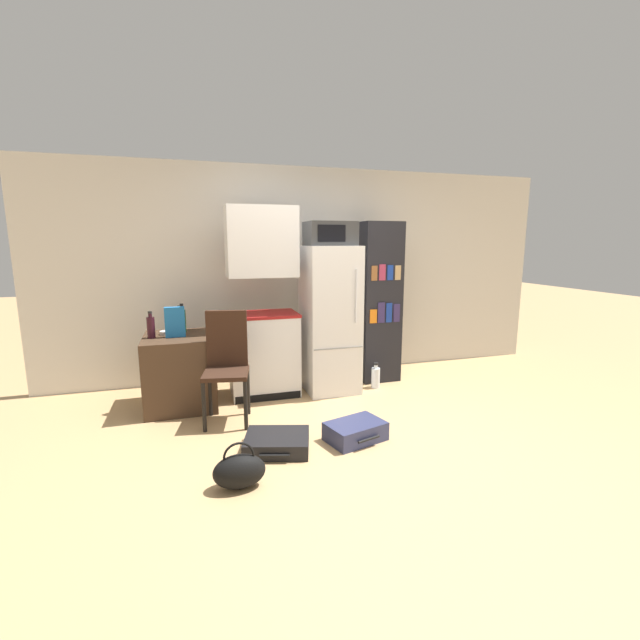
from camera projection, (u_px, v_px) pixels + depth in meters
The scene contains 17 objects.
ground_plane at pixel (350, 440), 3.66m from camera, with size 24.00×24.00×0.00m, color tan.
wall_back at pixel (310, 273), 5.37m from camera, with size 6.40×0.10×2.55m.
side_table at pixel (181, 371), 4.37m from camera, with size 0.69×0.73×0.74m.
kitchen_hutch at pixel (263, 310), 4.61m from camera, with size 0.74×0.52×2.03m.
refrigerator at pixel (330, 319), 4.79m from camera, with size 0.57×0.65×1.63m.
microwave at pixel (330, 234), 4.62m from camera, with size 0.52×0.41×0.26m.
bookshelf at pixel (380, 303), 5.10m from camera, with size 0.47×0.32×1.90m.
bottle_blue_soda at pixel (180, 320), 4.53m from camera, with size 0.08×0.08×0.27m.
bottle_green_tall at pixel (182, 320), 4.44m from camera, with size 0.07×0.07×0.30m.
bottle_wine_dark at pixel (151, 327), 4.17m from camera, with size 0.08×0.08×0.27m.
bowl at pixel (166, 333), 4.36m from camera, with size 0.13×0.13×0.03m.
cereal_box at pixel (175, 322), 4.22m from camera, with size 0.19×0.07×0.30m.
chair at pixel (227, 357), 4.00m from camera, with size 0.47×0.47×1.04m.
suitcase_large_flat at pixel (355, 431), 3.64m from camera, with size 0.55×0.44×0.16m.
suitcase_small_flat at pixel (277, 442), 3.47m from camera, with size 0.60×0.53×0.12m.
handbag at pixel (239, 471), 2.92m from camera, with size 0.36×0.20×0.33m.
water_bottle_front at pixel (376, 377), 4.95m from camera, with size 0.10×0.10×0.30m.
Camera 1 is at (-1.22, -3.20, 1.67)m, focal length 24.00 mm.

